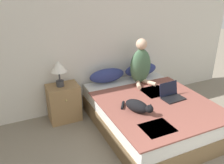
{
  "coord_description": "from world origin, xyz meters",
  "views": [
    {
      "loc": [
        -1.22,
        0.09,
        2.12
      ],
      "look_at": [
        0.01,
        2.73,
        0.85
      ],
      "focal_mm": 38.0,
      "sensor_mm": 36.0,
      "label": 1
    }
  ],
  "objects": [
    {
      "name": "person_sitting",
      "position": [
        0.76,
        3.23,
        0.82
      ],
      "size": [
        0.38,
        0.36,
        0.76
      ],
      "color": "#476B4C",
      "rests_on": "bed"
    },
    {
      "name": "bed",
      "position": [
        0.61,
        2.66,
        0.25
      ],
      "size": [
        1.52,
        1.93,
        0.5
      ],
      "color": "brown",
      "rests_on": "ground_plane"
    },
    {
      "name": "laptop_open",
      "position": [
        0.89,
        2.55,
        0.55
      ],
      "size": [
        0.34,
        0.27,
        0.22
      ],
      "rotation": [
        0.0,
        0.0,
        0.06
      ],
      "color": "black",
      "rests_on": "bed"
    },
    {
      "name": "wall_back",
      "position": [
        0.0,
        3.7,
        1.27
      ],
      "size": [
        5.97,
        0.05,
        2.55
      ],
      "color": "silver",
      "rests_on": "ground_plane"
    },
    {
      "name": "nightstand",
      "position": [
        -0.51,
        3.44,
        0.3
      ],
      "size": [
        0.49,
        0.38,
        0.6
      ],
      "color": "#937047",
      "rests_on": "ground_plane"
    },
    {
      "name": "table_lamp",
      "position": [
        -0.54,
        3.45,
        0.89
      ],
      "size": [
        0.25,
        0.25,
        0.41
      ],
      "color": "#38383D",
      "rests_on": "nightstand"
    },
    {
      "name": "pillow_far",
      "position": [
        0.94,
        3.49,
        0.62
      ],
      "size": [
        0.62,
        0.22,
        0.24
      ],
      "color": "navy",
      "rests_on": "bed"
    },
    {
      "name": "pillow_near",
      "position": [
        0.27,
        3.49,
        0.62
      ],
      "size": [
        0.62,
        0.22,
        0.24
      ],
      "color": "navy",
      "rests_on": "bed"
    },
    {
      "name": "cat_tabby",
      "position": [
        0.24,
        2.41,
        0.58
      ],
      "size": [
        0.32,
        0.51,
        0.17
      ],
      "rotation": [
        0.0,
        0.0,
        -1.1
      ],
      "color": "black",
      "rests_on": "bed"
    }
  ]
}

